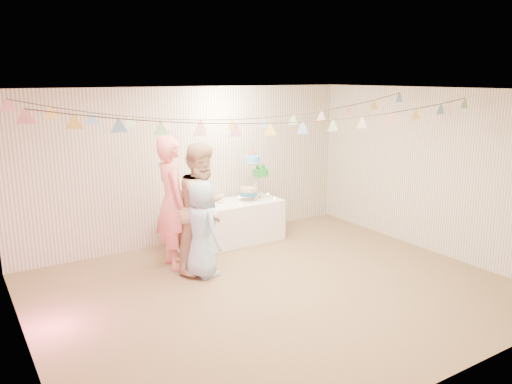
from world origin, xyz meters
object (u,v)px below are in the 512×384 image
cake_stand (254,173)px  person_adult_b (203,208)px  table (228,223)px  person_adult_a (172,203)px  person_child (202,229)px

cake_stand → person_adult_b: 1.73m
table → person_adult_a: (-1.22, -0.52, 0.63)m
cake_stand → person_adult_a: size_ratio=0.40×
table → person_child: bearing=-133.7°
cake_stand → person_adult_b: person_adult_b is taller
person_adult_a → person_adult_b: (0.32, -0.36, -0.04)m
table → person_child: 1.51m
person_child → cake_stand: bearing=-62.5°
table → person_child: person_child is taller
person_adult_b → person_child: (-0.12, -0.19, -0.24)m
person_adult_a → person_child: person_adult_a is taller
person_adult_a → person_child: bearing=-156.0°
table → person_adult_b: 1.38m
table → cake_stand: (0.55, 0.05, 0.79)m
table → person_child: size_ratio=1.34×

